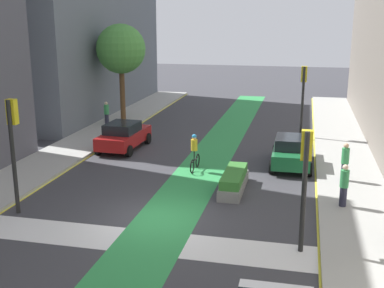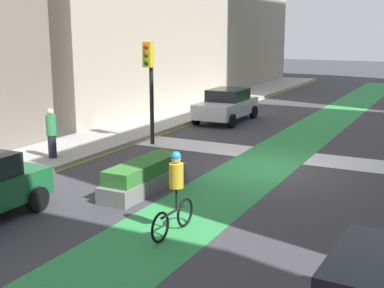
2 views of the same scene
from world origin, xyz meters
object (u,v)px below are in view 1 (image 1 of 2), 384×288
pedestrian_sidewalk_right_b (344,185)px  street_tree_near (121,49)px  car_green_right_far (292,151)px  median_planter (234,181)px  traffic_signal_near_right (305,168)px  pedestrian_sidewalk_right_a (345,161)px  cyclist_in_lane (195,151)px  car_red_left_far (124,135)px  traffic_signal_near_left (13,135)px  pedestrian_sidewalk_left_a (107,113)px  traffic_signal_far_right (303,89)px

pedestrian_sidewalk_right_b → street_tree_near: 19.76m
car_green_right_far → median_planter: bearing=-119.5°
traffic_signal_near_right → pedestrian_sidewalk_right_a: traffic_signal_near_right is taller
pedestrian_sidewalk_right_a → pedestrian_sidewalk_right_b: bearing=-94.5°
street_tree_near → pedestrian_sidewalk_right_b: bearing=-43.0°
car_green_right_far → median_planter: (-2.33, -4.13, -0.40)m
car_green_right_far → cyclist_in_lane: size_ratio=2.27×
car_red_left_far → cyclist_in_lane: (4.82, -3.01, 0.17)m
car_green_right_far → median_planter: size_ratio=1.28×
traffic_signal_near_left → traffic_signal_near_right: bearing=-4.3°
street_tree_near → car_red_left_far: bearing=-69.0°
cyclist_in_lane → pedestrian_sidewalk_right_b: bearing=-28.1°
traffic_signal_near_right → street_tree_near: street_tree_near is taller
cyclist_in_lane → pedestrian_sidewalk_right_a: size_ratio=1.07×
pedestrian_sidewalk_right_a → pedestrian_sidewalk_left_a: pedestrian_sidewalk_right_a is taller
street_tree_near → traffic_signal_near_right: bearing=-53.6°
traffic_signal_near_left → car_red_left_far: bearing=86.2°
street_tree_near → traffic_signal_far_right: bearing=-7.7°
car_red_left_far → pedestrian_sidewalk_right_b: 13.37m
traffic_signal_near_left → pedestrian_sidewalk_left_a: (-2.60, 15.01, -2.14)m
median_planter → cyclist_in_lane: bearing=134.2°
cyclist_in_lane → car_green_right_far: bearing=21.0°
pedestrian_sidewalk_right_a → pedestrian_sidewalk_right_b: size_ratio=1.02×
traffic_signal_far_right → pedestrian_sidewalk_right_b: bearing=-81.2°
car_green_right_far → car_red_left_far: (-9.45, 1.24, 0.00)m
street_tree_near → median_planter: (9.62, -11.91, -4.79)m
traffic_signal_near_right → street_tree_near: 21.30m
street_tree_near → median_planter: street_tree_near is taller
car_red_left_far → pedestrian_sidewalk_right_b: size_ratio=2.51×
cyclist_in_lane → pedestrian_sidewalk_right_a: (7.04, -0.36, 0.07)m
pedestrian_sidewalk_right_a → pedestrian_sidewalk_right_b: pedestrian_sidewalk_right_a is taller
traffic_signal_near_left → pedestrian_sidewalk_right_b: bearing=14.0°
traffic_signal_near_right → pedestrian_sidewalk_left_a: bearing=130.1°
traffic_signal_near_right → traffic_signal_near_left: 10.74m
street_tree_near → median_planter: size_ratio=2.05×
traffic_signal_near_right → traffic_signal_far_right: (-0.24, 15.37, 0.32)m
pedestrian_sidewalk_right_b → cyclist_in_lane: bearing=151.9°
cyclist_in_lane → pedestrian_sidewalk_right_a: 7.05m
traffic_signal_near_left → car_green_right_far: bearing=40.0°
pedestrian_sidewalk_right_a → pedestrian_sidewalk_left_a: size_ratio=1.10×
car_green_right_far → cyclist_in_lane: bearing=-159.0°
car_green_right_far → pedestrian_sidewalk_right_a: pedestrian_sidewalk_right_a is taller
traffic_signal_far_right → cyclist_in_lane: bearing=-122.4°
cyclist_in_lane → median_planter: (2.29, -2.36, -0.57)m
pedestrian_sidewalk_right_a → car_green_right_far: bearing=138.6°
pedestrian_sidewalk_left_a → traffic_signal_near_right: bearing=-49.9°
traffic_signal_near_right → median_planter: size_ratio=1.20×
car_green_right_far → pedestrian_sidewalk_right_b: pedestrian_sidewalk_right_b is taller
cyclist_in_lane → pedestrian_sidewalk_right_a: pedestrian_sidewalk_right_a is taller
traffic_signal_near_left → car_red_left_far: size_ratio=1.03×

